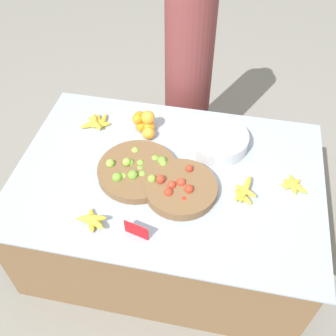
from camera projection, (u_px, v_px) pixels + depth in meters
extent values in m
plane|color=gray|center=(168.00, 239.00, 2.63)|extent=(12.00, 12.00, 0.00)
cube|color=brown|center=(168.00, 210.00, 2.40)|extent=(1.61, 1.11, 0.65)
cube|color=#99A8BC|center=(168.00, 175.00, 2.15)|extent=(1.68, 1.16, 0.01)
cylinder|color=brown|center=(137.00, 171.00, 2.13)|extent=(0.43, 0.43, 0.05)
sphere|color=#89BC42|center=(110.00, 163.00, 2.13)|extent=(0.05, 0.05, 0.05)
sphere|color=#89BC42|center=(127.00, 162.00, 2.12)|extent=(0.05, 0.05, 0.05)
sphere|color=#7AB238|center=(163.00, 164.00, 2.13)|extent=(0.04, 0.04, 0.04)
sphere|color=#7AB238|center=(155.00, 160.00, 2.18)|extent=(0.05, 0.05, 0.05)
sphere|color=#6BA333|center=(117.00, 178.00, 2.07)|extent=(0.05, 0.05, 0.05)
sphere|color=#7AB238|center=(142.00, 175.00, 2.10)|extent=(0.04, 0.04, 0.04)
sphere|color=#6BA333|center=(162.00, 161.00, 2.14)|extent=(0.05, 0.05, 0.05)
sphere|color=#89BC42|center=(135.00, 151.00, 2.21)|extent=(0.04, 0.04, 0.04)
sphere|color=#7AB238|center=(152.00, 179.00, 2.05)|extent=(0.05, 0.05, 0.05)
sphere|color=#6BA333|center=(136.00, 171.00, 2.13)|extent=(0.04, 0.04, 0.04)
sphere|color=#6BA333|center=(133.00, 175.00, 2.08)|extent=(0.05, 0.05, 0.05)
sphere|color=#7AB238|center=(140.00, 163.00, 2.15)|extent=(0.04, 0.04, 0.04)
sphere|color=#89BC42|center=(123.00, 177.00, 2.09)|extent=(0.05, 0.05, 0.05)
sphere|color=#6BA333|center=(140.00, 170.00, 2.13)|extent=(0.05, 0.05, 0.05)
sphere|color=#7AB238|center=(130.00, 163.00, 2.14)|extent=(0.04, 0.04, 0.04)
cylinder|color=brown|center=(181.00, 188.00, 2.05)|extent=(0.38, 0.38, 0.05)
sphere|color=red|center=(160.00, 179.00, 2.03)|extent=(0.05, 0.05, 0.05)
sphere|color=red|center=(189.00, 189.00, 2.00)|extent=(0.05, 0.05, 0.05)
sphere|color=red|center=(168.00, 193.00, 1.99)|extent=(0.05, 0.05, 0.05)
sphere|color=red|center=(189.00, 168.00, 2.09)|extent=(0.04, 0.04, 0.04)
sphere|color=red|center=(184.00, 201.00, 1.98)|extent=(0.05, 0.05, 0.05)
sphere|color=red|center=(181.00, 183.00, 2.04)|extent=(0.05, 0.05, 0.05)
sphere|color=red|center=(179.00, 184.00, 2.06)|extent=(0.05, 0.05, 0.05)
sphere|color=red|center=(181.00, 189.00, 2.04)|extent=(0.04, 0.04, 0.04)
sphere|color=red|center=(197.00, 198.00, 2.01)|extent=(0.04, 0.04, 0.04)
sphere|color=red|center=(172.00, 185.00, 2.02)|extent=(0.04, 0.04, 0.04)
sphere|color=orange|center=(149.00, 126.00, 2.36)|extent=(0.07, 0.07, 0.07)
sphere|color=orange|center=(148.00, 124.00, 2.37)|extent=(0.07, 0.07, 0.07)
sphere|color=orange|center=(148.00, 133.00, 2.31)|extent=(0.08, 0.08, 0.08)
sphere|color=orange|center=(147.00, 120.00, 2.39)|extent=(0.08, 0.08, 0.08)
sphere|color=orange|center=(141.00, 127.00, 2.36)|extent=(0.07, 0.07, 0.07)
sphere|color=orange|center=(140.00, 118.00, 2.40)|extent=(0.08, 0.08, 0.08)
sphere|color=orange|center=(148.00, 118.00, 2.32)|extent=(0.08, 0.08, 0.08)
sphere|color=orange|center=(138.00, 119.00, 2.34)|extent=(0.07, 0.07, 0.07)
cylinder|color=silver|center=(217.00, 140.00, 2.26)|extent=(0.35, 0.35, 0.09)
cube|color=red|center=(136.00, 230.00, 1.85)|extent=(0.12, 0.04, 0.09)
ellipsoid|color=gold|center=(243.00, 197.00, 2.02)|extent=(0.11, 0.10, 0.03)
ellipsoid|color=gold|center=(243.00, 194.00, 2.04)|extent=(0.05, 0.12, 0.03)
ellipsoid|color=gold|center=(241.00, 194.00, 2.03)|extent=(0.08, 0.12, 0.03)
ellipsoid|color=gold|center=(246.00, 187.00, 2.03)|extent=(0.06, 0.16, 0.03)
ellipsoid|color=gold|center=(246.00, 191.00, 2.02)|extent=(0.13, 0.08, 0.03)
ellipsoid|color=gold|center=(91.00, 220.00, 1.92)|extent=(0.12, 0.06, 0.03)
ellipsoid|color=gold|center=(92.00, 220.00, 1.93)|extent=(0.08, 0.15, 0.03)
ellipsoid|color=gold|center=(92.00, 221.00, 1.92)|extent=(0.12, 0.05, 0.03)
ellipsoid|color=gold|center=(92.00, 221.00, 1.92)|extent=(0.05, 0.11, 0.03)
ellipsoid|color=gold|center=(92.00, 218.00, 1.90)|extent=(0.15, 0.07, 0.03)
ellipsoid|color=gold|center=(94.00, 222.00, 1.89)|extent=(0.12, 0.09, 0.03)
ellipsoid|color=gold|center=(100.00, 125.00, 2.40)|extent=(0.13, 0.08, 0.03)
ellipsoid|color=gold|center=(98.00, 121.00, 2.42)|extent=(0.07, 0.14, 0.03)
ellipsoid|color=gold|center=(92.00, 124.00, 2.40)|extent=(0.14, 0.12, 0.03)
ellipsoid|color=gold|center=(103.00, 122.00, 2.42)|extent=(0.03, 0.15, 0.03)
ellipsoid|color=gold|center=(94.00, 122.00, 2.38)|extent=(0.12, 0.11, 0.03)
ellipsoid|color=gold|center=(95.00, 120.00, 2.40)|extent=(0.07, 0.13, 0.03)
ellipsoid|color=gold|center=(291.00, 185.00, 2.07)|extent=(0.11, 0.05, 0.03)
ellipsoid|color=gold|center=(295.00, 186.00, 2.07)|extent=(0.14, 0.10, 0.03)
ellipsoid|color=gold|center=(293.00, 184.00, 2.08)|extent=(0.06, 0.14, 0.03)
ellipsoid|color=gold|center=(292.00, 184.00, 2.08)|extent=(0.11, 0.10, 0.03)
cylinder|color=brown|center=(188.00, 77.00, 2.69)|extent=(0.32, 0.32, 1.40)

